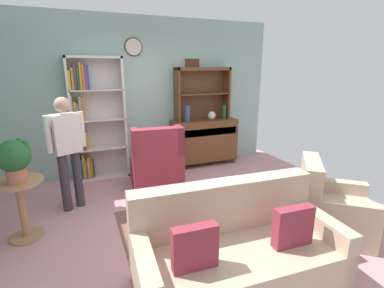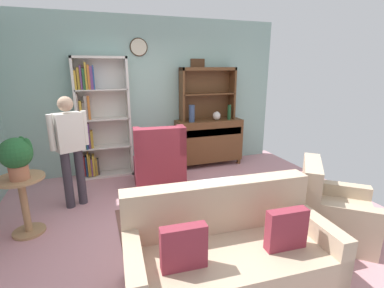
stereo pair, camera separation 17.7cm
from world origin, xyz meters
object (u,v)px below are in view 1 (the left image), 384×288
(bookshelf, at_px, (93,120))
(couch_floral, at_px, (236,254))
(vase_tall, at_px, (187,114))
(plant_stand, at_px, (21,203))
(coffee_table, at_px, (204,205))
(person_reading, at_px, (67,146))
(potted_plant_large, at_px, (15,158))
(armchair_floral, at_px, (330,210))
(bottle_wine, at_px, (224,112))
(book_stack, at_px, (209,193))
(sideboard_hutch, at_px, (202,86))
(vase_round, at_px, (212,116))
(wingback_chair, at_px, (157,166))
(sideboard, at_px, (204,140))

(bookshelf, distance_m, couch_floral, 3.39)
(vase_tall, distance_m, plant_stand, 3.05)
(plant_stand, xyz_separation_m, coffee_table, (1.96, -0.70, -0.09))
(vase_tall, relative_size, person_reading, 0.21)
(potted_plant_large, bearing_deg, armchair_floral, -19.79)
(armchair_floral, relative_size, plant_stand, 1.51)
(bottle_wine, bearing_deg, book_stack, -122.54)
(sideboard_hutch, xyz_separation_m, vase_round, (0.13, -0.18, -0.55))
(wingback_chair, height_order, coffee_table, wingback_chair)
(couch_floral, xyz_separation_m, potted_plant_large, (-1.85, 1.50, 0.68))
(vase_tall, distance_m, couch_floral, 3.19)
(person_reading, distance_m, coffee_table, 1.99)
(couch_floral, relative_size, plant_stand, 2.59)
(wingback_chair, distance_m, plant_stand, 1.94)
(bookshelf, relative_size, sideboard, 1.62)
(bookshelf, bearing_deg, book_stack, -62.77)
(sideboard_hutch, relative_size, book_stack, 5.47)
(armchair_floral, bearing_deg, bottle_wine, 89.52)
(vase_round, relative_size, potted_plant_large, 0.36)
(book_stack, bearing_deg, coffee_table, -140.31)
(bookshelf, relative_size, couch_floral, 1.13)
(sideboard_hutch, distance_m, couch_floral, 3.61)
(person_reading, bearing_deg, sideboard_hutch, 23.77)
(sideboard, relative_size, plant_stand, 1.82)
(armchair_floral, bearing_deg, bookshelf, 130.18)
(bookshelf, distance_m, potted_plant_large, 1.91)
(sideboard, distance_m, vase_round, 0.52)
(coffee_table, bearing_deg, plant_stand, 160.47)
(bookshelf, height_order, potted_plant_large, bookshelf)
(vase_round, bearing_deg, couch_floral, -112.42)
(wingback_chair, distance_m, potted_plant_large, 2.04)
(sideboard_hutch, distance_m, wingback_chair, 1.90)
(coffee_table, height_order, book_stack, book_stack)
(sideboard, relative_size, person_reading, 0.83)
(vase_round, relative_size, coffee_table, 0.21)
(bottle_wine, bearing_deg, armchair_floral, -90.48)
(couch_floral, bearing_deg, armchair_floral, 11.33)
(potted_plant_large, bearing_deg, plant_stand, 112.91)
(armchair_floral, distance_m, book_stack, 1.45)
(bottle_wine, distance_m, book_stack, 2.51)
(couch_floral, bearing_deg, sideboard_hutch, 70.75)
(vase_round, relative_size, book_stack, 0.85)
(couch_floral, bearing_deg, book_stack, 78.14)
(bottle_wine, distance_m, plant_stand, 3.73)
(sideboard_hutch, height_order, plant_stand, sideboard_hutch)
(bottle_wine, bearing_deg, vase_round, 175.05)
(sideboard, distance_m, couch_floral, 3.29)
(couch_floral, relative_size, coffee_table, 2.31)
(sideboard, height_order, wingback_chair, wingback_chair)
(sideboard_hutch, distance_m, bottle_wine, 0.66)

